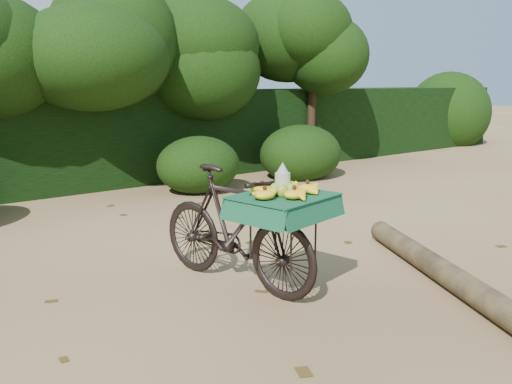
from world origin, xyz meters
TOP-DOWN VIEW (x-y plane):
  - ground at (0.00, 0.00)m, footprint 80.00×80.00m
  - vendor_bicycle at (-0.64, 0.11)m, footprint 1.09×2.04m
  - fallen_log at (0.99, -1.19)m, footprint 1.72×3.09m
  - hedge_backdrop at (0.00, 6.30)m, footprint 26.00×1.80m
  - tree_row at (-0.65, 5.50)m, footprint 14.50×2.00m
  - bush_clumps at (0.50, 4.30)m, footprint 8.80×1.70m
  - leaf_litter at (0.00, 0.65)m, footprint 7.00×7.30m

SIDE VIEW (x-z plane):
  - ground at x=0.00m, z-range 0.00..0.00m
  - leaf_litter at x=0.00m, z-range 0.00..0.01m
  - fallen_log at x=0.99m, z-range 0.00..0.24m
  - bush_clumps at x=0.50m, z-range 0.00..0.90m
  - vendor_bicycle at x=-0.64m, z-range 0.01..1.21m
  - hedge_backdrop at x=0.00m, z-range 0.00..1.80m
  - tree_row at x=-0.65m, z-range 0.00..4.00m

